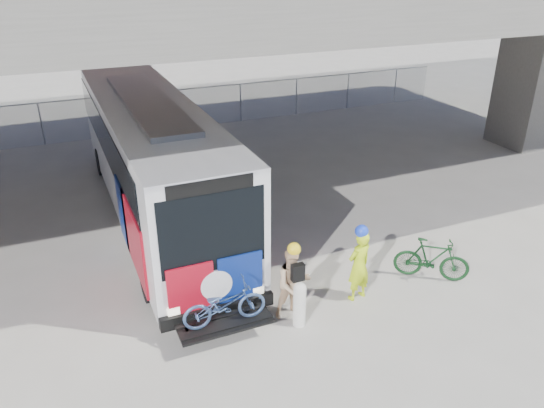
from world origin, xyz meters
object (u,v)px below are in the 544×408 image
cyclist_hivis (359,264)px  bike_parked (432,259)px  bus (152,151)px  bollard (300,303)px  cyclist_tan (293,282)px

cyclist_hivis → bike_parked: 2.18m
bus → bollard: (1.67, -6.68, -1.53)m
bike_parked → bollard: bearing=133.5°
bollard → cyclist_tan: 0.47m
cyclist_hivis → cyclist_tan: size_ratio=1.04×
cyclist_hivis → bus: bearing=-74.2°
bollard → bike_parked: (3.85, 0.36, -0.02)m
bollard → bike_parked: 3.87m
bollard → cyclist_tan: bearing=87.0°
bus → bike_parked: bearing=-48.9°
cyclist_hivis → bike_parked: (2.14, 0.00, -0.39)m
bollard → cyclist_hivis: (1.71, 0.36, 0.36)m
bollard → cyclist_hivis: 1.78m
bike_parked → cyclist_tan: bearing=128.1°
bollard → cyclist_tan: (0.02, 0.36, 0.30)m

